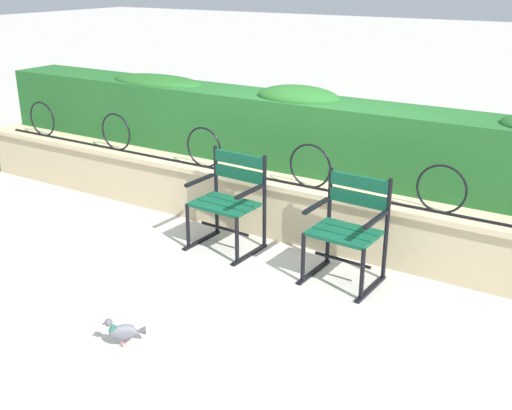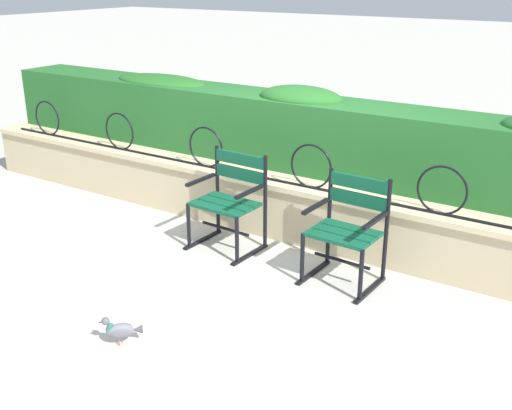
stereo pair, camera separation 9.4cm
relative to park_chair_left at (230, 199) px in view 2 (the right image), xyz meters
name	(u,v)px [view 2 (the right image)]	position (x,y,z in m)	size (l,w,h in m)	color
ground_plane	(251,266)	(0.40, -0.26, -0.47)	(60.00, 60.00, 0.00)	#BCB7AD
stone_wall	(295,210)	(0.40, 0.50, -0.19)	(8.38, 0.41, 0.56)	#C6B289
iron_arch_fence	(262,161)	(0.07, 0.43, 0.27)	(7.82, 0.02, 0.42)	black
hedge_row	(319,133)	(0.39, 0.99, 0.46)	(8.21, 0.63, 0.81)	#236028
park_chair_left	(230,199)	(0.00, 0.00, 0.00)	(0.63, 0.55, 0.89)	#0F4C33
park_chair_right	(348,228)	(1.20, -0.03, 0.00)	(0.59, 0.54, 0.89)	#0F4C33
pigeon_near_chairs	(121,330)	(0.31, -1.76, -0.36)	(0.23, 0.23, 0.22)	slate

